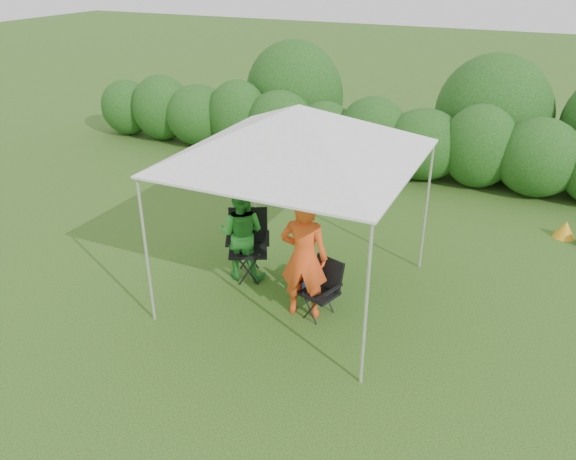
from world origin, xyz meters
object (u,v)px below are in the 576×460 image
at_px(chair_left, 248,239).
at_px(woman, 241,233).
at_px(man, 304,258).
at_px(cooler, 316,277).
at_px(canopy, 299,132).
at_px(chair_right, 323,285).

distance_m(chair_left, woman, 0.20).
distance_m(man, woman, 1.38).
bearing_deg(chair_left, man, -54.92).
xyz_separation_m(chair_left, cooler, (1.14, 0.01, -0.40)).
bearing_deg(canopy, chair_right, -33.75).
relative_size(chair_right, man, 0.46).
xyz_separation_m(chair_left, man, (1.22, -0.65, 0.29)).
xyz_separation_m(man, woman, (-1.27, 0.53, -0.14)).
distance_m(canopy, chair_left, 2.08).
distance_m(chair_left, cooler, 1.21).
bearing_deg(man, woman, -32.99).
distance_m(woman, cooler, 1.32).
bearing_deg(woman, canopy, 165.94).
height_order(chair_left, cooler, chair_left).
bearing_deg(man, canopy, -67.38).
bearing_deg(canopy, cooler, 37.68).
bearing_deg(woman, man, 146.29).
bearing_deg(chair_left, cooler, -26.39).
relative_size(chair_right, cooler, 1.62).
height_order(canopy, cooler, canopy).
relative_size(chair_left, man, 0.59).
xyz_separation_m(woman, cooler, (1.19, 0.12, -0.55)).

